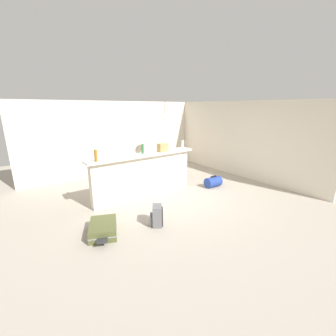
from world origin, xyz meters
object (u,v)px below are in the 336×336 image
bottle_amber (96,156)px  bottle_green (143,149)px  dining_chair_near_partition (169,164)px  pendant_lamp (165,117)px  suitcase_flat_olive (103,228)px  grocery_bag (163,147)px  backpack_grey (157,216)px  bottle_white (183,145)px  dining_table (163,157)px  duffel_bag_blue (213,182)px

bottle_amber → bottle_green: size_ratio=1.04×
bottle_amber → dining_chair_near_partition: bearing=17.4°
pendant_lamp → suitcase_flat_olive: bearing=-143.0°
grocery_bag → dining_chair_near_partition: (0.83, 0.79, -0.74)m
bottle_green → backpack_grey: (-0.60, -1.51, -1.07)m
bottle_green → dining_chair_near_partition: size_ratio=0.27×
bottle_green → grocery_bag: bearing=-8.1°
backpack_grey → pendant_lamp: bearing=51.4°
suitcase_flat_olive → bottle_white: bearing=20.5°
dining_table → suitcase_flat_olive: bearing=-142.2°
bottle_amber → dining_chair_near_partition: 2.87m
dining_table → duffel_bag_blue: size_ratio=2.19×
suitcase_flat_olive → dining_table: bearing=37.8°
suitcase_flat_olive → backpack_grey: size_ratio=2.12×
bottle_white → backpack_grey: (-1.82, -1.38, -1.07)m
dining_chair_near_partition → bottle_white: bearing=-101.6°
bottle_amber → suitcase_flat_olive: bottle_amber is taller
grocery_bag → pendant_lamp: 1.77m
suitcase_flat_olive → backpack_grey: 1.04m
pendant_lamp → backpack_grey: 3.89m
grocery_bag → bottle_amber: bearing=-178.9°
suitcase_flat_olive → backpack_grey: bearing=-18.9°
grocery_bag → pendant_lamp: (0.99, 1.26, 0.74)m
grocery_bag → backpack_grey: size_ratio=0.62×
duffel_bag_blue → bottle_green: bearing=161.4°
dining_table → backpack_grey: dining_table is taller
bottle_green → bottle_white: size_ratio=1.01×
bottle_amber → suitcase_flat_olive: size_ratio=0.29×
grocery_bag → dining_table: grocery_bag is taller
bottle_amber → pendant_lamp: 3.17m
bottle_amber → bottle_white: size_ratio=1.05×
bottle_white → grocery_bag: size_ratio=0.96×
bottle_white → pendant_lamp: 1.54m
bottle_white → grocery_bag: bearing=175.5°
bottle_green → backpack_grey: 1.95m
bottle_white → backpack_grey: size_ratio=0.59×
dining_chair_near_partition → backpack_grey: size_ratio=2.21×
bottle_amber → bottle_green: (1.25, 0.12, -0.01)m
bottle_amber → dining_table: bottle_amber is taller
grocery_bag → duffel_bag_blue: (1.42, -0.59, -1.10)m
grocery_bag → duffel_bag_blue: grocery_bag is taller
bottle_white → backpack_grey: bearing=-142.8°
pendant_lamp → bottle_green: bearing=-142.7°
bottle_green → bottle_amber: bearing=-174.7°
bottle_white → dining_chair_near_partition: bottle_white is taller
suitcase_flat_olive → backpack_grey: (0.98, -0.34, 0.09)m
backpack_grey → dining_chair_near_partition: bearing=48.2°
bottle_green → suitcase_flat_olive: size_ratio=0.28×
bottle_amber → bottle_white: bottle_amber is taller
suitcase_flat_olive → duffel_bag_blue: 3.60m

